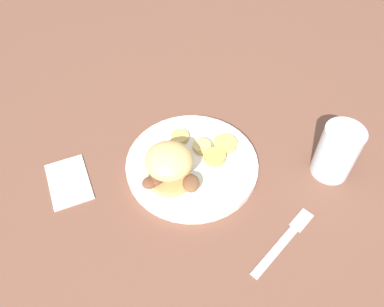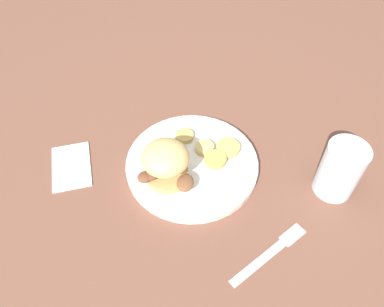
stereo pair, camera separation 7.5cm
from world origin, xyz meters
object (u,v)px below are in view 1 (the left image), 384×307
at_px(dinner_plate, 192,164).
at_px(drinking_glass, 337,152).
at_px(fork, 284,241).
at_px(sandwich, 169,165).

relative_size(dinner_plate, drinking_glass, 2.32).
distance_m(fork, drinking_glass, 0.21).
xyz_separation_m(dinner_plate, drinking_glass, (0.21, -0.19, 0.05)).
xyz_separation_m(sandwich, drinking_glass, (0.27, -0.19, -0.01)).
xyz_separation_m(dinner_plate, sandwich, (-0.06, -0.01, 0.05)).
relative_size(dinner_plate, fork, 1.57).
distance_m(dinner_plate, sandwich, 0.08).
bearing_deg(drinking_glass, fork, -167.46).
bearing_deg(dinner_plate, sandwich, -173.71).
bearing_deg(fork, drinking_glass, 12.54).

